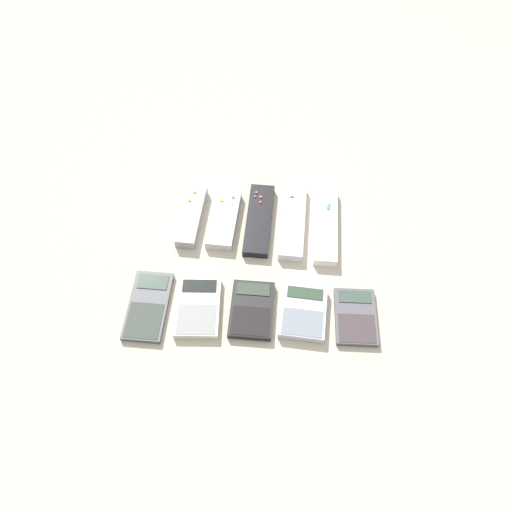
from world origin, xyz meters
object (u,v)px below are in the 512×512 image
remote_4 (326,225)px  calculator_1 (198,307)px  calculator_3 (303,312)px  calculator_2 (250,309)px  remote_3 (293,221)px  remote_1 (224,219)px  calculator_4 (356,317)px  calculator_0 (148,306)px  remote_0 (192,216)px  remote_2 (259,220)px

remote_4 → calculator_1: bearing=-137.9°
calculator_1 → calculator_3: size_ratio=1.12×
calculator_2 → remote_3: bearing=71.6°
remote_3 → remote_4: same height
remote_1 → remote_4: remote_4 is taller
calculator_3 → calculator_4: (0.10, -0.00, -0.00)m
calculator_2 → remote_4: bearing=56.2°
calculator_3 → remote_4: bearing=81.9°
calculator_2 → calculator_0: bearing=-177.7°
remote_0 → calculator_0: 0.23m
remote_2 → remote_0: bearing=-177.8°
calculator_3 → remote_3: bearing=100.6°
remote_3 → calculator_4: 0.25m
remote_0 → remote_3: bearing=3.4°
remote_4 → calculator_4: bearing=-74.0°
remote_1 → calculator_4: size_ratio=1.29×
calculator_0 → calculator_1: (0.10, 0.00, 0.00)m
remote_2 → calculator_3: 0.24m
remote_4 → calculator_3: 0.22m
remote_0 → remote_3: size_ratio=0.82×
remote_1 → remote_4: (0.22, -0.00, 0.00)m
remote_2 → calculator_3: size_ratio=1.60×
calculator_2 → calculator_4: size_ratio=1.02×
remote_0 → remote_1: (0.07, -0.00, -0.00)m
remote_2 → remote_4: 0.14m
remote_3 → calculator_1: (-0.18, -0.22, -0.00)m
remote_3 → calculator_2: remote_3 is taller
remote_1 → calculator_3: size_ratio=1.32×
remote_0 → calculator_3: bearing=-38.6°
remote_3 → calculator_0: remote_3 is taller
calculator_0 → calculator_2: 0.20m
remote_0 → calculator_0: remote_0 is taller
remote_3 → calculator_3: remote_3 is taller
calculator_0 → remote_2: bearing=48.9°
remote_2 → calculator_1: bearing=-113.6°
remote_4 → remote_3: bearing=176.2°
calculator_3 → calculator_4: calculator_3 is taller
calculator_2 → calculator_3: calculator_3 is taller
remote_3 → calculator_0: bearing=-139.1°
remote_3 → calculator_0: size_ratio=1.30×
remote_0 → calculator_2: size_ratio=1.31×
remote_1 → calculator_3: remote_1 is taller
remote_4 → remote_0: bearing=-179.6°
remote_3 → calculator_1: bearing=-127.0°
remote_2 → remote_3: bearing=2.4°
remote_0 → calculator_4: size_ratio=1.34×
remote_4 → calculator_3: bearing=-100.6°
remote_3 → calculator_3: 0.22m
remote_4 → calculator_2: bearing=-123.5°
calculator_0 → remote_3: bearing=40.1°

